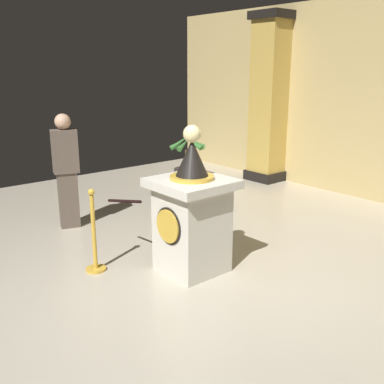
% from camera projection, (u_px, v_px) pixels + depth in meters
% --- Properties ---
extents(ground_plane, '(11.47, 11.47, 0.00)m').
position_uv_depth(ground_plane, '(184.00, 293.00, 4.77)').
color(ground_plane, '#B2A893').
extents(pedestal_clock, '(0.84, 0.84, 1.73)m').
position_uv_depth(pedestal_clock, '(192.00, 216.00, 5.14)').
color(pedestal_clock, beige).
rests_on(pedestal_clock, ground_plane).
extents(stanchion_near, '(0.24, 0.24, 0.99)m').
position_uv_depth(stanchion_near, '(204.00, 217.00, 6.14)').
color(stanchion_near, gold).
rests_on(stanchion_near, ground_plane).
extents(stanchion_far, '(0.24, 0.24, 1.01)m').
position_uv_depth(stanchion_far, '(94.00, 243.00, 5.21)').
color(stanchion_far, gold).
rests_on(stanchion_far, ground_plane).
extents(velvet_rope, '(0.88, 0.90, 0.22)m').
position_uv_depth(velvet_rope, '(153.00, 196.00, 5.56)').
color(velvet_rope, black).
extents(column_left, '(0.74, 0.74, 3.41)m').
position_uv_depth(column_left, '(270.00, 100.00, 9.19)').
color(column_left, black).
rests_on(column_left, ground_plane).
extents(potted_palm_left, '(0.70, 0.66, 1.13)m').
position_uv_depth(potted_palm_left, '(187.00, 175.00, 8.49)').
color(potted_palm_left, '#2D2823').
rests_on(potted_palm_left, ground_plane).
extents(bystander_guest, '(0.32, 0.41, 1.70)m').
position_uv_depth(bystander_guest, '(66.00, 168.00, 6.53)').
color(bystander_guest, brown).
rests_on(bystander_guest, ground_plane).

